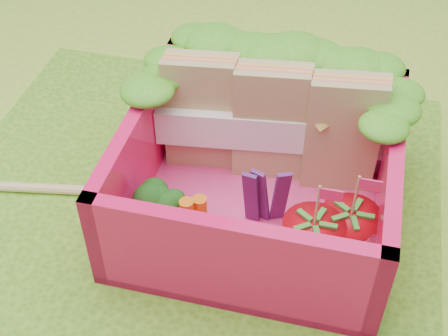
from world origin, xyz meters
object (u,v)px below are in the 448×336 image
at_px(strawberry_right, 348,235).
at_px(sandwich_stack, 272,123).
at_px(strawberry_left, 311,245).
at_px(bento_box, 260,170).
at_px(broccoli, 161,203).

bearing_deg(strawberry_right, sandwich_stack, 132.26).
bearing_deg(strawberry_left, strawberry_right, 33.17).
xyz_separation_m(sandwich_stack, strawberry_right, (0.46, -0.51, -0.17)).
xyz_separation_m(bento_box, broccoli, (-0.42, -0.28, -0.05)).
relative_size(broccoli, strawberry_right, 0.61).
height_order(sandwich_stack, strawberry_right, sandwich_stack).
relative_size(strawberry_left, strawberry_right, 1.01).
distance_m(sandwich_stack, strawberry_left, 0.70).
xyz_separation_m(sandwich_stack, broccoli, (-0.43, -0.54, -0.14)).
distance_m(strawberry_left, strawberry_right, 0.18).
bearing_deg(sandwich_stack, strawberry_right, -47.74).
height_order(sandwich_stack, strawberry_left, sandwich_stack).
height_order(bento_box, sandwich_stack, sandwich_stack).
height_order(bento_box, strawberry_right, strawberry_right).
height_order(strawberry_left, strawberry_right, strawberry_left).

